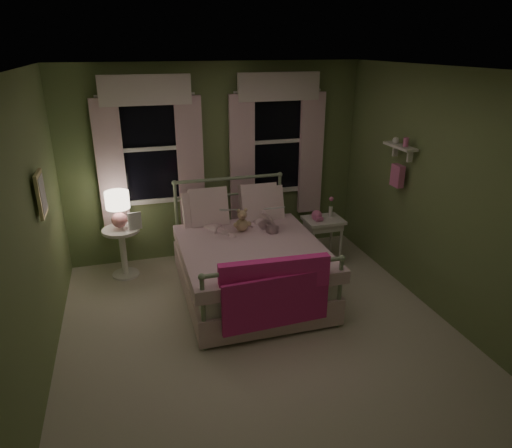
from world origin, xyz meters
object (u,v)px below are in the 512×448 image
object	(u,v)px
teddy_bear	(242,222)
table_lamp	(118,206)
bed	(248,262)
nightstand_right	(323,226)
child_left	(216,209)
child_right	(260,204)
nightstand_left	(123,246)

from	to	relation	value
teddy_bear	table_lamp	distance (m)	1.54
bed	nightstand_right	size ratio (longest dim) A/B	3.18
bed	teddy_bear	distance (m)	0.49
child_left	child_right	world-z (taller)	child_right
child_left	table_lamp	world-z (taller)	child_left
child_left	teddy_bear	distance (m)	0.35
child_right	nightstand_left	bearing A→B (deg)	-22.20
table_lamp	bed	bearing A→B (deg)	-29.62
child_right	nightstand_right	bearing A→B (deg)	171.02
child_right	nightstand_right	world-z (taller)	child_right
child_left	bed	bearing A→B (deg)	97.79
child_right	table_lamp	world-z (taller)	child_right
child_right	child_left	bearing A→B (deg)	-9.35
child_left	child_right	distance (m)	0.56
bed	child_left	bearing A→B (deg)	123.60
child_left	nightstand_left	distance (m)	1.31
bed	child_right	distance (m)	0.75
bed	child_right	world-z (taller)	child_right
bed	child_right	bearing A→B (deg)	56.40
teddy_bear	nightstand_left	world-z (taller)	teddy_bear
nightstand_left	nightstand_right	distance (m)	2.61
child_left	child_right	bearing A→B (deg)	154.19
child_left	table_lamp	bearing A→B (deg)	-44.56
bed	child_left	xyz separation A→B (m)	(-0.28, 0.42, 0.55)
bed	child_left	size ratio (longest dim) A/B	2.81
teddy_bear	table_lamp	world-z (taller)	table_lamp
nightstand_left	nightstand_right	xyz separation A→B (m)	(2.58, -0.38, 0.13)
bed	child_left	distance (m)	0.75
nightstand_left	nightstand_right	world-z (taller)	same
nightstand_left	table_lamp	bearing A→B (deg)	180.00
bed	teddy_bear	bearing A→B (deg)	90.00
nightstand_right	table_lamp	bearing A→B (deg)	171.54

